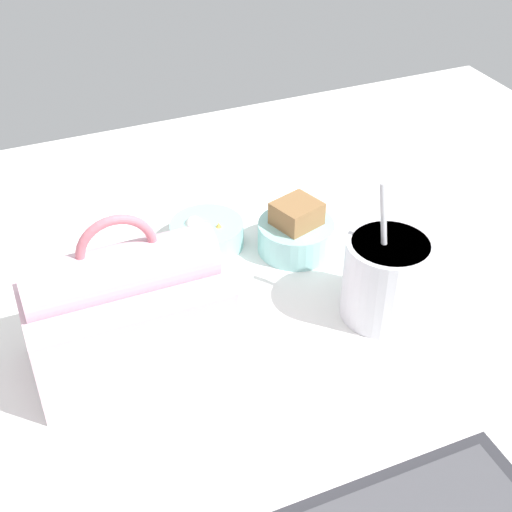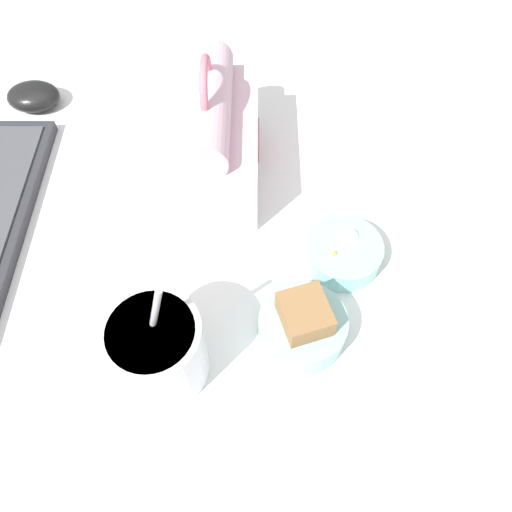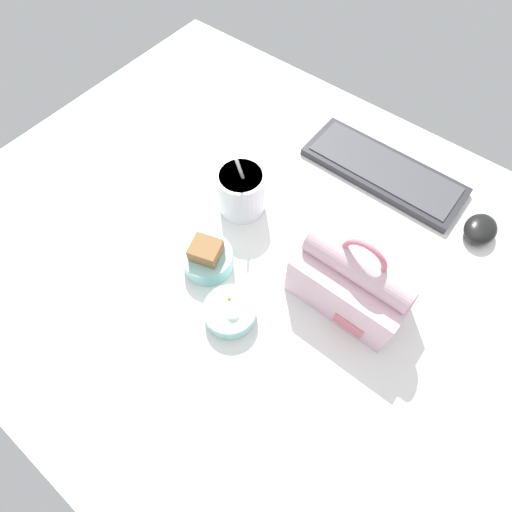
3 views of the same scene
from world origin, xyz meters
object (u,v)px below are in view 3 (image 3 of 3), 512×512
Objects in this scene: lunch_bag at (353,280)px; computer_mouse at (480,229)px; bento_bowl_sandwich at (207,258)px; keyboard at (383,171)px; soup_cup at (241,191)px; bento_bowl_snacks at (230,311)px.

computer_mouse is at bearing 64.17° from lunch_bag.
computer_mouse is at bearing 45.69° from bento_bowl_sandwich.
bento_bowl_sandwich is at bearing -155.98° from lunch_bag.
keyboard is 47.43cm from bento_bowl_sandwich.
soup_cup is 52.16cm from computer_mouse.
lunch_bag is 34.01cm from computer_mouse.
lunch_bag is at bearing -8.16° from soup_cup.
computer_mouse is (14.65, 30.27, -5.06)cm from lunch_bag.
lunch_bag reaches higher than computer_mouse.
soup_cup is (-30.48, 4.37, -1.47)cm from lunch_bag.
computer_mouse is (45.13, 25.90, -3.59)cm from soup_cup.
bento_bowl_snacks is at bearing -131.54° from lunch_bag.
keyboard is 2.17× the size of soup_cup.
bento_bowl_sandwich is 12.31cm from bento_bowl_snacks.
computer_mouse is (24.75, -2.51, 0.90)cm from keyboard.
keyboard is at bearing 107.13° from lunch_bag.
bento_bowl_sandwich is at bearing -134.31° from computer_mouse.
bento_bowl_sandwich is 58.72cm from computer_mouse.
lunch_bag reaches higher than bento_bowl_sandwich.
soup_cup is at bearing -150.15° from computer_mouse.
lunch_bag is 2.12× the size of bento_bowl_snacks.
keyboard is 4.51× the size of computer_mouse.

